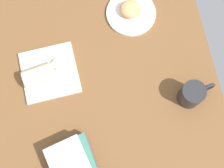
{
  "coord_description": "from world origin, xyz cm",
  "views": [
    {
      "loc": [
        -36.16,
        3.62,
        125.4
      ],
      "look_at": [
        -2.75,
        -2.5,
        7.0
      ],
      "focal_mm": 50.73,
      "sensor_mm": 36.0,
      "label": 1
    }
  ],
  "objects_px": {
    "sauce_cup": "(59,64)",
    "breakfast_wrap": "(39,75)",
    "round_plate": "(131,13)",
    "scone_pastry": "(131,9)",
    "square_plate": "(50,73)",
    "coffee_mug": "(192,94)"
  },
  "relations": [
    {
      "from": "sauce_cup",
      "to": "breakfast_wrap",
      "type": "xyz_separation_m",
      "value": [
        -0.04,
        0.08,
        0.02
      ]
    },
    {
      "from": "round_plate",
      "to": "sauce_cup",
      "type": "xyz_separation_m",
      "value": [
        -0.18,
        0.33,
        0.02
      ]
    },
    {
      "from": "round_plate",
      "to": "scone_pastry",
      "type": "distance_m",
      "value": 0.03
    },
    {
      "from": "round_plate",
      "to": "scone_pastry",
      "type": "bearing_deg",
      "value": 39.87
    },
    {
      "from": "square_plate",
      "to": "breakfast_wrap",
      "type": "xyz_separation_m",
      "value": [
        -0.02,
        0.04,
        0.04
      ]
    },
    {
      "from": "scone_pastry",
      "to": "square_plate",
      "type": "height_order",
      "value": "scone_pastry"
    },
    {
      "from": "round_plate",
      "to": "square_plate",
      "type": "bearing_deg",
      "value": 118.35
    },
    {
      "from": "round_plate",
      "to": "sauce_cup",
      "type": "relative_size",
      "value": 4.1
    },
    {
      "from": "scone_pastry",
      "to": "sauce_cup",
      "type": "height_order",
      "value": "scone_pastry"
    },
    {
      "from": "round_plate",
      "to": "breakfast_wrap",
      "type": "height_order",
      "value": "breakfast_wrap"
    },
    {
      "from": "scone_pastry",
      "to": "coffee_mug",
      "type": "xyz_separation_m",
      "value": [
        -0.4,
        -0.16,
        0.02
      ]
    },
    {
      "from": "sauce_cup",
      "to": "coffee_mug",
      "type": "xyz_separation_m",
      "value": [
        -0.22,
        -0.48,
        0.02
      ]
    },
    {
      "from": "coffee_mug",
      "to": "scone_pastry",
      "type": "bearing_deg",
      "value": 21.34
    },
    {
      "from": "scone_pastry",
      "to": "round_plate",
      "type": "bearing_deg",
      "value": -140.13
    },
    {
      "from": "scone_pastry",
      "to": "sauce_cup",
      "type": "relative_size",
      "value": 1.75
    },
    {
      "from": "breakfast_wrap",
      "to": "round_plate",
      "type": "bearing_deg",
      "value": 107.73
    },
    {
      "from": "coffee_mug",
      "to": "square_plate",
      "type": "bearing_deg",
      "value": 69.39
    },
    {
      "from": "sauce_cup",
      "to": "round_plate",
      "type": "bearing_deg",
      "value": -61.21
    },
    {
      "from": "breakfast_wrap",
      "to": "coffee_mug",
      "type": "height_order",
      "value": "coffee_mug"
    },
    {
      "from": "round_plate",
      "to": "breakfast_wrap",
      "type": "relative_size",
      "value": 1.72
    },
    {
      "from": "scone_pastry",
      "to": "sauce_cup",
      "type": "xyz_separation_m",
      "value": [
        -0.18,
        0.33,
        -0.01
      ]
    },
    {
      "from": "round_plate",
      "to": "coffee_mug",
      "type": "bearing_deg",
      "value": -158.88
    }
  ]
}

